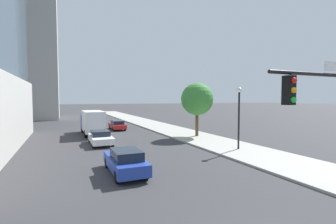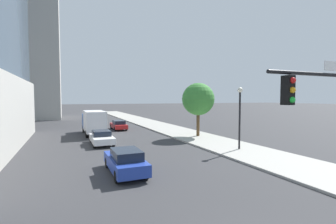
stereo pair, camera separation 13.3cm
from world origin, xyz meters
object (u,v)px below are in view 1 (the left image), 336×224
Objects in this scene: car_red at (117,125)px; car_blue at (125,161)px; construction_building at (18,30)px; street_tree at (197,99)px; traffic_light_pole at (332,107)px; box_truck at (92,121)px; street_lamp at (239,108)px; car_white at (101,138)px.

car_blue is at bearing -100.50° from car_red.
construction_building is 46.59m from street_tree.
construction_building is at bearing 108.00° from traffic_light_pole.
box_truck is (-10.93, 6.70, -2.73)m from street_tree.
traffic_light_pole reaches higher than car_blue.
box_truck is at bearing 148.50° from street_tree.
construction_building is at bearing 119.76° from car_red.
street_tree is (0.46, 7.84, 0.74)m from street_lamp.
construction_building is 36.60m from car_red.
traffic_light_pole reaches higher than car_white.
street_tree is 0.83× the size of box_truck.
construction_building reaches higher than car_white.
car_blue is 10.13m from car_white.
traffic_light_pole is 29.05m from car_red.
street_tree is (22.73, -37.86, -14.86)m from construction_building.
street_tree reaches higher than street_lamp.
street_tree reaches higher than traffic_light_pole.
construction_building is 37.68m from box_truck.
car_white is (-3.85, -10.66, 0.00)m from car_red.
street_tree is 13.18m from car_red.
car_blue is (-6.43, 7.93, -3.40)m from traffic_light_pole.
street_tree is at bearing -59.02° from construction_building.
car_red is 0.61× the size of box_truck.
street_lamp is 1.13× the size of car_white.
traffic_light_pole is 1.25× the size of car_white.
construction_building is 52.94m from car_blue.
construction_building is at bearing 103.76° from car_blue.
construction_building reaches higher than street_lamp.
street_lamp reaches higher than box_truck.
traffic_light_pole is at bearing -111.23° from street_lamp.
box_truck is at bearing 90.00° from car_white.
car_blue is at bearing -76.24° from construction_building.
car_blue is at bearing -136.67° from street_tree.
car_red is at bearing 79.50° from car_blue.
traffic_light_pole reaches higher than box_truck.
construction_building is 9.27× the size of car_white.
car_red is at bearing 44.46° from box_truck.
street_lamp is at bearing -36.16° from car_white.
car_blue is at bearing -166.69° from street_lamp.
box_truck reaches higher than car_white.
car_red is (3.85, 20.79, -0.07)m from car_blue.
box_truck is at bearing 125.77° from street_lamp.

